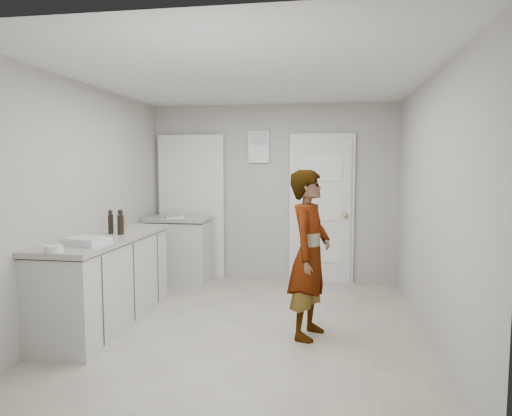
% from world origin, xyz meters
% --- Properties ---
extents(ground, '(4.00, 4.00, 0.00)m').
position_xyz_m(ground, '(0.00, 0.00, 0.00)').
color(ground, '#A6A18B').
rests_on(ground, ground).
extents(room_shell, '(4.00, 4.00, 4.00)m').
position_xyz_m(room_shell, '(-0.17, 1.95, 1.02)').
color(room_shell, '#A19E98').
rests_on(room_shell, ground).
extents(main_counter, '(0.64, 1.96, 0.93)m').
position_xyz_m(main_counter, '(-1.45, -0.20, 0.43)').
color(main_counter, silver).
rests_on(main_counter, ground).
extents(side_counter, '(0.84, 0.61, 0.93)m').
position_xyz_m(side_counter, '(-1.25, 1.55, 0.43)').
color(side_counter, silver).
rests_on(side_counter, ground).
extents(person, '(0.53, 0.67, 1.60)m').
position_xyz_m(person, '(0.63, -0.20, 0.80)').
color(person, silver).
rests_on(person, ground).
extents(cake_mix_box, '(0.11, 0.08, 0.16)m').
position_xyz_m(cake_mix_box, '(-1.48, 0.29, 1.00)').
color(cake_mix_box, '#A77E53').
rests_on(cake_mix_box, main_counter).
extents(spice_jar, '(0.05, 0.05, 0.08)m').
position_xyz_m(spice_jar, '(-1.41, 0.11, 0.96)').
color(spice_jar, tan).
rests_on(spice_jar, main_counter).
extents(oil_cruet_a, '(0.07, 0.07, 0.26)m').
position_xyz_m(oil_cruet_a, '(-1.32, -0.10, 1.05)').
color(oil_cruet_a, black).
rests_on(oil_cruet_a, main_counter).
extents(oil_cruet_b, '(0.06, 0.06, 0.25)m').
position_xyz_m(oil_cruet_b, '(-1.45, -0.06, 1.05)').
color(oil_cruet_b, black).
rests_on(oil_cruet_b, main_counter).
extents(baking_dish, '(0.43, 0.35, 0.07)m').
position_xyz_m(baking_dish, '(-1.35, -0.72, 0.95)').
color(baking_dish, silver).
rests_on(baking_dish, main_counter).
extents(egg_bowl, '(0.15, 0.15, 0.06)m').
position_xyz_m(egg_bowl, '(-1.43, -1.10, 0.95)').
color(egg_bowl, silver).
rests_on(egg_bowl, main_counter).
extents(papers, '(0.32, 0.36, 0.01)m').
position_xyz_m(papers, '(-1.29, 1.50, 0.93)').
color(papers, white).
rests_on(papers, side_counter).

